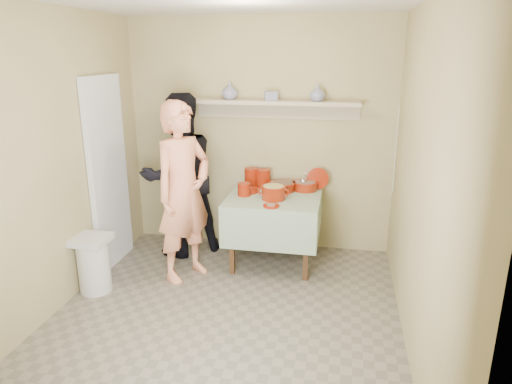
% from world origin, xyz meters
% --- Properties ---
extents(ground, '(3.50, 3.50, 0.00)m').
position_xyz_m(ground, '(0.00, 0.00, 0.00)').
color(ground, '#706858').
rests_on(ground, ground).
extents(tile_panel, '(0.06, 0.70, 2.00)m').
position_xyz_m(tile_panel, '(-1.46, 0.95, 1.00)').
color(tile_panel, silver).
rests_on(tile_panel, ground).
extents(plate_stack_a, '(0.15, 0.15, 0.21)m').
position_xyz_m(plate_stack_a, '(-0.06, 1.58, 0.86)').
color(plate_stack_a, maroon).
rests_on(plate_stack_a, serving_table).
extents(plate_stack_b, '(0.17, 0.17, 0.20)m').
position_xyz_m(plate_stack_b, '(0.07, 1.58, 0.86)').
color(plate_stack_b, maroon).
rests_on(plate_stack_b, serving_table).
extents(bowl_stack, '(0.14, 0.14, 0.14)m').
position_xyz_m(bowl_stack, '(-0.06, 1.20, 0.83)').
color(bowl_stack, maroon).
rests_on(bowl_stack, serving_table).
extents(empty_bowl, '(0.18, 0.18, 0.05)m').
position_xyz_m(empty_bowl, '(-0.03, 1.32, 0.79)').
color(empty_bowl, maroon).
rests_on(empty_bowl, serving_table).
extents(propped_lid, '(0.24, 0.06, 0.24)m').
position_xyz_m(propped_lid, '(0.68, 1.59, 0.88)').
color(propped_lid, maroon).
rests_on(propped_lid, serving_table).
extents(vase_right, '(0.20, 0.20, 0.17)m').
position_xyz_m(vase_right, '(0.64, 1.61, 1.80)').
color(vase_right, navy).
rests_on(vase_right, wall_shelf).
extents(vase_left, '(0.25, 0.25, 0.18)m').
position_xyz_m(vase_left, '(-0.31, 1.63, 1.81)').
color(vase_left, navy).
rests_on(vase_left, wall_shelf).
extents(ceramic_box, '(0.16, 0.13, 0.09)m').
position_xyz_m(ceramic_box, '(0.15, 1.60, 1.77)').
color(ceramic_box, navy).
rests_on(ceramic_box, wall_shelf).
extents(person_cook, '(0.70, 0.78, 1.79)m').
position_xyz_m(person_cook, '(-0.58, 0.77, 0.90)').
color(person_cook, '#EE8F66').
rests_on(person_cook, ground).
extents(person_helper, '(1.11, 1.10, 1.81)m').
position_xyz_m(person_helper, '(-0.81, 1.33, 0.90)').
color(person_helper, black).
rests_on(person_helper, ground).
extents(room_shell, '(3.04, 3.54, 2.62)m').
position_xyz_m(room_shell, '(0.00, 0.00, 1.61)').
color(room_shell, tan).
rests_on(room_shell, ground).
extents(serving_table, '(0.97, 0.97, 0.76)m').
position_xyz_m(serving_table, '(0.25, 1.28, 0.64)').
color(serving_table, '#4C2D16').
rests_on(serving_table, ground).
extents(cazuela_meat_a, '(0.30, 0.30, 0.10)m').
position_xyz_m(cazuela_meat_a, '(0.30, 1.45, 0.82)').
color(cazuela_meat_a, maroon).
rests_on(cazuela_meat_a, serving_table).
extents(cazuela_meat_b, '(0.28, 0.28, 0.10)m').
position_xyz_m(cazuela_meat_b, '(0.55, 1.52, 0.82)').
color(cazuela_meat_b, maroon).
rests_on(cazuela_meat_b, serving_table).
extents(ladle, '(0.08, 0.26, 0.19)m').
position_xyz_m(ladle, '(0.53, 1.50, 0.87)').
color(ladle, silver).
rests_on(ladle, cazuela_meat_b).
extents(cazuela_rice, '(0.33, 0.25, 0.14)m').
position_xyz_m(cazuela_rice, '(0.26, 1.14, 0.85)').
color(cazuela_rice, maroon).
rests_on(cazuela_rice, serving_table).
extents(front_plate, '(0.16, 0.16, 0.03)m').
position_xyz_m(front_plate, '(0.27, 0.90, 0.77)').
color(front_plate, maroon).
rests_on(front_plate, serving_table).
extents(wall_shelf, '(1.80, 0.25, 0.21)m').
position_xyz_m(wall_shelf, '(0.20, 1.65, 1.67)').
color(wall_shelf, tan).
rests_on(wall_shelf, room_shell).
extents(trash_bin, '(0.32, 0.32, 0.56)m').
position_xyz_m(trash_bin, '(-1.34, 0.31, 0.28)').
color(trash_bin, silver).
rests_on(trash_bin, ground).
extents(electrical_cord, '(0.01, 0.05, 0.90)m').
position_xyz_m(electrical_cord, '(1.47, 1.48, 1.25)').
color(electrical_cord, silver).
rests_on(electrical_cord, wall_shelf).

